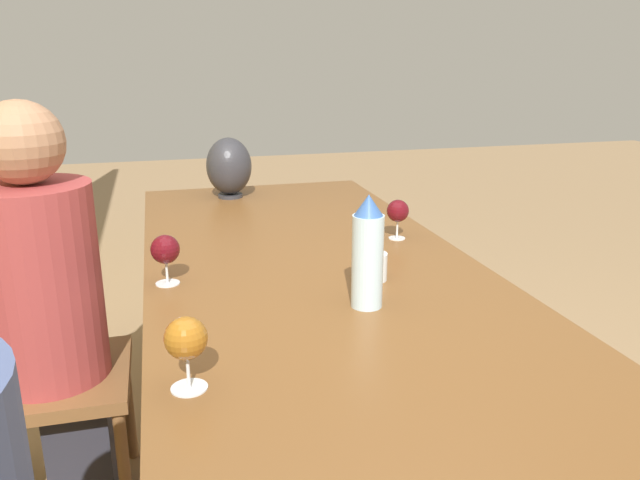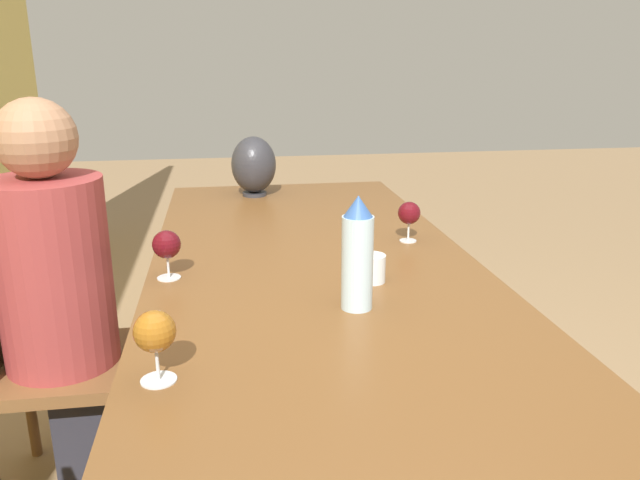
{
  "view_description": "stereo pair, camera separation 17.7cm",
  "coord_description": "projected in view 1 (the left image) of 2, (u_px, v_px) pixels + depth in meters",
  "views": [
    {
      "loc": [
        -1.41,
        0.43,
        1.39
      ],
      "look_at": [
        0.23,
        0.0,
        0.88
      ],
      "focal_mm": 35.0,
      "sensor_mm": 36.0,
      "label": 1
    },
    {
      "loc": [
        -1.44,
        0.26,
        1.39
      ],
      "look_at": [
        0.23,
        0.0,
        0.88
      ],
      "focal_mm": 35.0,
      "sensor_mm": 36.0,
      "label": 2
    }
  ],
  "objects": [
    {
      "name": "wine_glass_1",
      "position": [
        398.0,
        212.0,
        2.1
      ],
      "size": [
        0.08,
        0.08,
        0.14
      ],
      "color": "silver",
      "rests_on": "dining_table"
    },
    {
      "name": "person_far",
      "position": [
        48.0,
        303.0,
        1.81
      ],
      "size": [
        0.34,
        0.34,
        1.27
      ],
      "color": "#2D2D38",
      "rests_on": "ground_plane"
    },
    {
      "name": "water_tumbler",
      "position": [
        373.0,
        266.0,
        1.74
      ],
      "size": [
        0.08,
        0.08,
        0.08
      ],
      "color": "silver",
      "rests_on": "dining_table"
    },
    {
      "name": "chair_far",
      "position": [
        25.0,
        364.0,
        1.85
      ],
      "size": [
        0.44,
        0.44,
        0.94
      ],
      "color": "brown",
      "rests_on": "ground_plane"
    },
    {
      "name": "vase",
      "position": [
        229.0,
        167.0,
        2.69
      ],
      "size": [
        0.19,
        0.19,
        0.26
      ],
      "color": "#2D2D33",
      "rests_on": "dining_table"
    },
    {
      "name": "wine_glass_3",
      "position": [
        165.0,
        250.0,
        1.69
      ],
      "size": [
        0.08,
        0.08,
        0.14
      ],
      "color": "silver",
      "rests_on": "dining_table"
    },
    {
      "name": "wine_glass_5",
      "position": [
        186.0,
        340.0,
        1.16
      ],
      "size": [
        0.08,
        0.08,
        0.15
      ],
      "color": "silver",
      "rests_on": "dining_table"
    },
    {
      "name": "water_bottle",
      "position": [
        368.0,
        253.0,
        1.53
      ],
      "size": [
        0.08,
        0.08,
        0.29
      ],
      "color": "silver",
      "rests_on": "dining_table"
    },
    {
      "name": "dining_table",
      "position": [
        343.0,
        326.0,
        1.6
      ],
      "size": [
        2.96,
        0.99,
        0.78
      ],
      "color": "brown",
      "rests_on": "ground_plane"
    }
  ]
}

